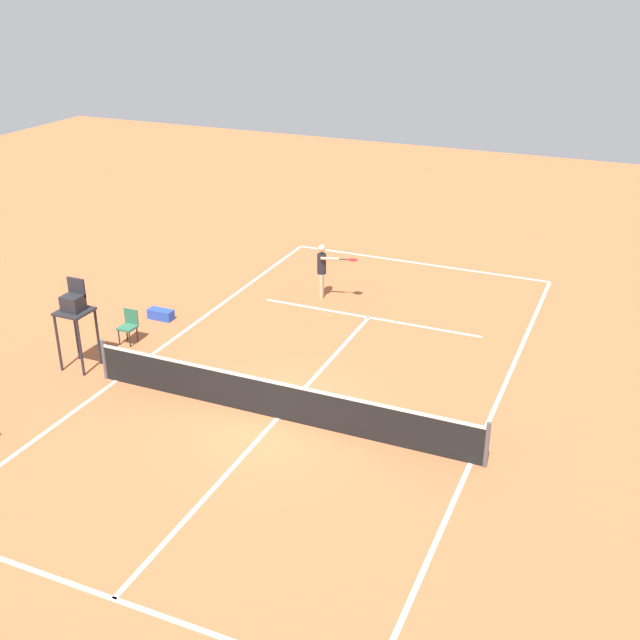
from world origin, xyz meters
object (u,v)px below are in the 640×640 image
Objects in this scene: player_serving at (323,267)px; umpire_chair at (74,310)px; courtside_chair_mid at (129,325)px; equipment_bag at (161,314)px; tennis_ball at (330,316)px.

player_serving is 7.82m from umpire_chair.
umpire_chair reaches higher than courtside_chair_mid.
umpire_chair is at bearing 86.68° from equipment_bag.
courtside_chair_mid is at bearing -99.90° from umpire_chair.
courtside_chair_mid is 1.25× the size of equipment_bag.
equipment_bag is (4.53, 2.10, 0.12)m from tennis_ball.
player_serving reaches higher than equipment_bag.
equipment_bag is (0.10, -1.65, -0.38)m from courtside_chair_mid.
tennis_ball is (-0.76, 1.29, -1.01)m from player_serving.
player_serving is 0.73× the size of umpire_chair.
player_serving is at bearing -59.30° from tennis_ball.
equipment_bag is at bearing -93.32° from umpire_chair.
tennis_ball is 0.09× the size of equipment_bag.
tennis_ball is 5.82m from courtside_chair_mid.
player_serving is 2.30× the size of equipment_bag.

